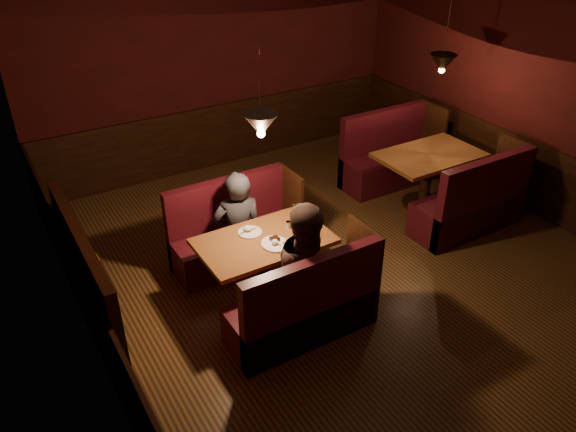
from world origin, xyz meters
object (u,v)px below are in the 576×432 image
main_table (265,252)px  second_table (428,167)px  main_bench_far (235,236)px  diner_a (237,210)px  second_bench_near (473,207)px  second_bench_far (389,160)px  main_bench_near (306,311)px  diner_b (310,253)px

main_table → second_table: 3.02m
main_bench_far → diner_a: diner_a is taller
second_bench_near → diner_a: bearing=164.9°
main_bench_far → second_bench_far: 3.04m
main_bench_near → second_bench_near: bearing=11.3°
second_bench_near → diner_a: 3.15m
main_bench_far → second_bench_far: size_ratio=0.99×
diner_a → main_bench_far: bearing=-86.5°
second_table → diner_a: bearing=-179.3°
main_table → main_bench_near: (0.02, -0.80, -0.25)m
main_bench_far → main_bench_near: 1.60m
main_table → main_bench_near: 0.84m
diner_b → second_table: bearing=23.2°
second_table → main_bench_near: bearing=-153.9°
second_table → diner_b: 3.07m
main_bench_far → second_table: main_bench_far is taller
main_bench_far → diner_a: (-0.04, -0.20, 0.48)m
main_table → main_bench_near: bearing=-88.9°
main_bench_far → diner_a: bearing=-102.1°
second_table → second_bench_far: second_bench_far is taller
main_bench_near → second_bench_near: 3.02m
diner_b → second_bench_far: bearing=35.7°
main_table → diner_b: (0.16, -0.62, 0.30)m
diner_b → diner_a: bearing=97.8°
main_table → second_bench_near: 3.00m
main_table → diner_b: diner_b is taller
second_bench_near → diner_b: 2.89m
main_bench_far → second_bench_far: second_bench_far is taller
main_bench_near → diner_b: diner_b is taller
second_bench_near → diner_b: (-2.82, -0.41, 0.52)m
main_table → second_table: (2.95, 0.64, 0.01)m
diner_b → main_bench_near: bearing=-130.9°
second_table → diner_b: bearing=-155.7°
second_table → second_bench_far: (0.03, 0.85, -0.24)m
second_table → diner_a: (-2.98, -0.04, 0.23)m
second_bench_far → diner_b: diner_b is taller
main_bench_far → main_bench_near: same height
main_bench_far → second_table: bearing=-3.2°
main_table → diner_b: 0.71m
second_bench_far → diner_b: bearing=-143.2°
second_table → second_bench_near: 0.88m
second_bench_far → main_bench_far: bearing=-167.0°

